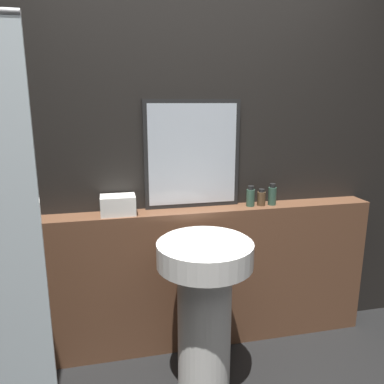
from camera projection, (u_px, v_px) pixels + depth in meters
name	position (u px, v px, depth m)	size (l,w,h in m)	color
wall_back	(193.00, 159.00, 2.40)	(8.00, 0.06, 2.50)	black
vanity_counter	(197.00, 278.00, 2.47)	(2.36, 0.18, 0.95)	brown
pedestal_sink	(205.00, 300.00, 2.06)	(0.52, 0.52, 0.89)	silver
mirror	(192.00, 155.00, 2.34)	(0.61, 0.03, 0.68)	black
towel_stack	(118.00, 205.00, 2.24)	(0.21, 0.14, 0.12)	silver
shampoo_bottle	(251.00, 197.00, 2.42)	(0.05, 0.05, 0.13)	#2D4C3D
conditioner_bottle	(261.00, 198.00, 2.44)	(0.05, 0.05, 0.11)	#4C3823
lotion_bottle	(272.00, 195.00, 2.45)	(0.05, 0.05, 0.14)	#2D4C3D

